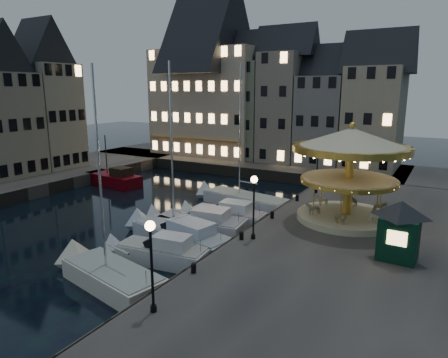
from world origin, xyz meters
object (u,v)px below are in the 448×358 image
Objects in this scene: red_fishing_boat at (114,179)px; motorboat_c at (178,234)px; streetlamp_c at (317,164)px; ticket_kiosk at (401,220)px; bollard_b at (241,235)px; bollard_a at (194,267)px; motorboat_f at (242,200)px; motorboat_e at (223,215)px; streetlamp_a at (151,253)px; carousel at (350,157)px; bollard_c at (272,214)px; motorboat_a at (107,275)px; streetlamp_b at (254,198)px; bollard_d at (297,197)px; motorboat_b at (157,253)px; motorboat_d at (196,223)px.

motorboat_c is at bearing -32.25° from red_fishing_boat.
ticket_kiosk is (8.49, -12.11, -0.41)m from streetlamp_c.
bollard_b is at bearing -92.45° from streetlamp_c.
streetlamp_c is at bearing 88.24° from bollard_a.
motorboat_f is at bearing -152.14° from streetlamp_c.
bollard_b is 0.05× the size of motorboat_c.
motorboat_c is at bearing -95.94° from motorboat_e.
streetlamp_a is 17.55m from carousel.
red_fishing_boat is 27.52m from carousel.
motorboat_a is (-4.94, -11.89, -1.06)m from bollard_c.
streetlamp_c is 0.32× the size of motorboat_a.
streetlamp_a reaches higher than ticket_kiosk.
motorboat_a is (-5.54, -7.39, -3.48)m from streetlamp_b.
streetlamp_c is at bearing 80.27° from bollard_d.
motorboat_b is at bearing -38.35° from red_fishing_boat.
streetlamp_a is 7.32× the size of bollard_a.
bollard_c is 8.06m from motorboat_f.
motorboat_e is 0.88× the size of carousel.
bollard_b is at bearing -62.72° from motorboat_f.
bollard_b is (0.00, 5.50, 0.00)m from bollard_a.
bollard_b is at bearing -0.79° from motorboat_c.
bollard_c is at bearing -93.81° from streetlamp_c.
motorboat_d is at bearing -88.79° from motorboat_f.
bollard_a is 0.15× the size of ticket_kiosk.
motorboat_c is at bearing 102.45° from motorboat_b.
bollard_c is at bearing 61.71° from motorboat_b.
streetlamp_b is 0.32× the size of motorboat_f.
bollard_a is at bearing -36.42° from red_fishing_boat.
bollard_c is at bearing 90.00° from bollard_a.
bollard_b is 0.08× the size of motorboat_e.
streetlamp_a is 21.45m from motorboat_f.
bollard_c is (0.00, 5.00, 0.00)m from bollard_b.
motorboat_b is at bearing -144.16° from bollard_b.
motorboat_a is at bearing -104.86° from streetlamp_c.
motorboat_f is at bearing 106.88° from streetlamp_a.
motorboat_e is 0.98× the size of red_fishing_boat.
motorboat_c reaches higher than ticket_kiosk.
bollard_b is at bearing -50.53° from motorboat_e.
motorboat_d is (-5.38, 2.81, -0.96)m from bollard_b.
streetlamp_a reaches higher than bollard_d.
streetlamp_a is at bearing -41.87° from red_fishing_boat.
streetlamp_a reaches higher than bollard_b.
streetlamp_b reaches higher than motorboat_e.
motorboat_b is 0.85× the size of carousel.
ticket_kiosk is at bearing 32.02° from motorboat_a.
carousel is (4.33, 6.88, 2.04)m from streetlamp_b.
bollard_a is 5.24m from motorboat_a.
streetlamp_b is at bearing 90.00° from streetlamp_a.
motorboat_e is 1.88× the size of ticket_kiosk.
streetlamp_a is 10.00m from streetlamp_b.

